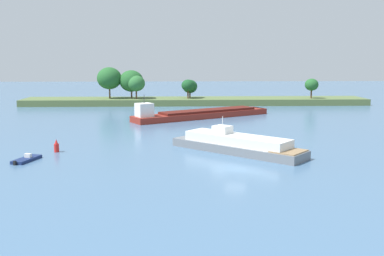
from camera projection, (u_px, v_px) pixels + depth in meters
ground_plane at (235, 169)px, 54.22m from camera, size 400.00×400.00×0.00m
treeline_island at (180, 95)px, 128.22m from camera, size 98.64×11.83×10.73m
fishing_skiff at (26, 159)px, 58.24m from camera, size 2.94×4.96×0.90m
cargo_barge at (200, 114)px, 99.49m from camera, size 31.71×21.54×5.90m
white_riverboat at (237, 144)px, 63.45m from camera, size 18.49×17.21×5.00m
channel_buoy_red at (56, 147)px, 63.61m from camera, size 0.70×0.70×1.90m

